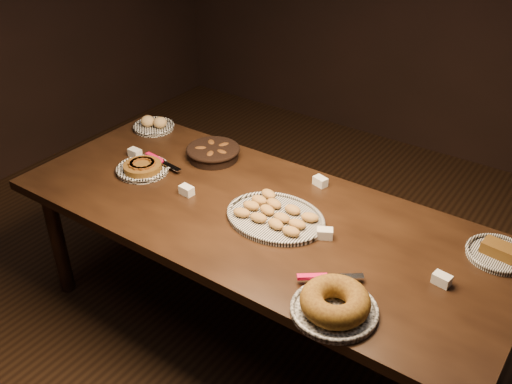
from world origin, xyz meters
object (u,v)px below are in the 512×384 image
Objects in this scene: buffet_table at (257,225)px; bundt_cake_plate at (335,304)px; apple_tart_plate at (143,168)px; madeleine_platter at (275,216)px.

bundt_cake_plate is (0.62, -0.38, 0.12)m from buffet_table.
buffet_table is 7.38× the size of apple_tart_plate.
buffet_table is 0.14m from madeleine_platter.
bundt_cake_plate reaches higher than apple_tart_plate.
bundt_cake_plate is at bearing -28.11° from madeleine_platter.
madeleine_platter is at bearing 121.20° from bundt_cake_plate.
apple_tart_plate is 0.81m from madeleine_platter.
apple_tart_plate is 0.69× the size of madeleine_platter.
buffet_table is at bearing 125.95° from bundt_cake_plate.
bundt_cake_plate reaches higher than buffet_table.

